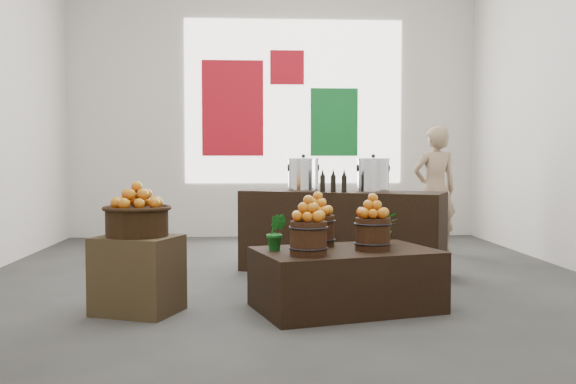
{
  "coord_description": "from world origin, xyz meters",
  "views": [
    {
      "loc": [
        -0.32,
        -6.02,
        1.16
      ],
      "look_at": [
        -0.0,
        -0.4,
        0.87
      ],
      "focal_mm": 40.0,
      "sensor_mm": 36.0,
      "label": 1
    }
  ],
  "objects": [
    {
      "name": "apples_in_basket",
      "position": [
        -1.18,
        -1.19,
        0.89
      ],
      "size": [
        0.36,
        0.36,
        0.19
      ],
      "primitive_type": null,
      "color": "#AE0C05",
      "rests_on": "wicker_basket"
    },
    {
      "name": "apples_in_bucket_rear",
      "position": [
        0.2,
        -0.96,
        0.8
      ],
      "size": [
        0.2,
        0.2,
        0.18
      ],
      "primitive_type": null,
      "color": "#AE0C05",
      "rests_on": "apple_bucket_rear"
    },
    {
      "name": "apples_in_bucket_front_left",
      "position": [
        0.09,
        -1.45,
        0.8
      ],
      "size": [
        0.2,
        0.2,
        0.18
      ],
      "primitive_type": null,
      "color": "#AE0C05",
      "rests_on": "apple_bucket_front_left"
    },
    {
      "name": "deco_green_right",
      "position": [
        0.9,
        3.47,
        1.7
      ],
      "size": [
        0.7,
        0.04,
        1.0
      ],
      "primitive_type": "cube",
      "color": "#0F6624",
      "rests_on": "back_wall"
    },
    {
      "name": "shopper",
      "position": [
        1.9,
        1.66,
        0.78
      ],
      "size": [
        0.62,
        0.47,
        1.55
      ],
      "primitive_type": "imported",
      "rotation": [
        0.0,
        0.0,
        3.32
      ],
      "color": "#93785A",
      "rests_on": "ground"
    },
    {
      "name": "display_table",
      "position": [
        0.4,
        -1.16,
        0.23
      ],
      "size": [
        1.52,
        1.17,
        0.46
      ],
      "primitive_type": "cube",
      "rotation": [
        0.0,
        0.0,
        0.28
      ],
      "color": "black",
      "rests_on": "ground"
    },
    {
      "name": "oil_cruets",
      "position": [
        0.51,
        0.24,
        0.95
      ],
      "size": [
        0.22,
        0.14,
        0.23
      ],
      "primitive_type": null,
      "rotation": [
        0.0,
        0.0,
        -0.43
      ],
      "color": "black",
      "rests_on": "counter"
    },
    {
      "name": "back_opening",
      "position": [
        0.3,
        3.48,
        2.0
      ],
      "size": [
        3.2,
        0.02,
        2.4
      ],
      "primitive_type": "cube",
      "color": "white",
      "rests_on": "back_wall"
    },
    {
      "name": "ground",
      "position": [
        0.0,
        0.0,
        0.0
      ],
      "size": [
        7.0,
        7.0,
        0.0
      ],
      "primitive_type": "plane",
      "color": "#3D3D3A",
      "rests_on": "ground"
    },
    {
      "name": "herb_garnish_left",
      "position": [
        -0.13,
        -1.2,
        0.6
      ],
      "size": [
        0.18,
        0.16,
        0.28
      ],
      "primitive_type": "imported",
      "rotation": [
        0.0,
        0.0,
        -0.27
      ],
      "color": "#14631B",
      "rests_on": "display_table"
    },
    {
      "name": "deco_red_upper",
      "position": [
        0.2,
        3.47,
        2.5
      ],
      "size": [
        0.5,
        0.04,
        0.5
      ],
      "primitive_type": "cube",
      "color": "#B10D1B",
      "rests_on": "back_wall"
    },
    {
      "name": "back_wall",
      "position": [
        0.0,
        3.5,
        2.0
      ],
      "size": [
        6.0,
        0.04,
        4.0
      ],
      "primitive_type": "cube",
      "color": "silver",
      "rests_on": "ground"
    },
    {
      "name": "herb_garnish_right",
      "position": [
        0.74,
        -0.91,
        0.6
      ],
      "size": [
        0.27,
        0.24,
        0.27
      ],
      "primitive_type": "imported",
      "rotation": [
        0.0,
        0.0,
        -0.13
      ],
      "color": "#14631B",
      "rests_on": "display_table"
    },
    {
      "name": "apple_bucket_front_right",
      "position": [
        0.6,
        -1.21,
        0.59
      ],
      "size": [
        0.27,
        0.27,
        0.25
      ],
      "primitive_type": "cylinder",
      "color": "#331D0E",
      "rests_on": "display_table"
    },
    {
      "name": "apple_bucket_rear",
      "position": [
        0.2,
        -0.96,
        0.59
      ],
      "size": [
        0.27,
        0.27,
        0.25
      ],
      "primitive_type": "cylinder",
      "color": "#331D0E",
      "rests_on": "display_table"
    },
    {
      "name": "counter",
      "position": [
        0.59,
        0.43,
        0.42
      ],
      "size": [
        2.12,
        1.43,
        0.83
      ],
      "primitive_type": "cube",
      "rotation": [
        0.0,
        0.0,
        -0.43
      ],
      "color": "black",
      "rests_on": "ground"
    },
    {
      "name": "apples_in_bucket_front_right",
      "position": [
        0.6,
        -1.21,
        0.8
      ],
      "size": [
        0.2,
        0.2,
        0.18
      ],
      "primitive_type": null,
      "color": "#AE0C05",
      "rests_on": "apple_bucket_front_right"
    },
    {
      "name": "deco_red_left",
      "position": [
        -0.6,
        3.47,
        1.9
      ],
      "size": [
        0.9,
        0.04,
        1.4
      ],
      "primitive_type": "cube",
      "color": "#B10D1B",
      "rests_on": "back_wall"
    },
    {
      "name": "apple_bucket_front_left",
      "position": [
        0.09,
        -1.45,
        0.59
      ],
      "size": [
        0.27,
        0.27,
        0.25
      ],
      "primitive_type": "cylinder",
      "color": "#331D0E",
      "rests_on": "display_table"
    },
    {
      "name": "stock_pot_center",
      "position": [
        0.89,
        0.3,
        0.99
      ],
      "size": [
        0.31,
        0.31,
        0.31
      ],
      "primitive_type": "cylinder",
      "color": "silver",
      "rests_on": "counter"
    },
    {
      "name": "crate",
      "position": [
        -1.18,
        -1.19,
        0.29
      ],
      "size": [
        0.71,
        0.65,
        0.58
      ],
      "primitive_type": "cube",
      "rotation": [
        0.0,
        0.0,
        -0.37
      ],
      "color": "#483C21",
      "rests_on": "ground"
    },
    {
      "name": "wicker_basket",
      "position": [
        -1.18,
        -1.19,
        0.69
      ],
      "size": [
        0.46,
        0.46,
        0.21
      ],
      "primitive_type": "cylinder",
      "color": "black",
      "rests_on": "crate"
    },
    {
      "name": "stock_pot_left",
      "position": [
        0.21,
        0.6,
        0.99
      ],
      "size": [
        0.31,
        0.31,
        0.31
      ],
      "primitive_type": "cylinder",
      "color": "silver",
      "rests_on": "counter"
    }
  ]
}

